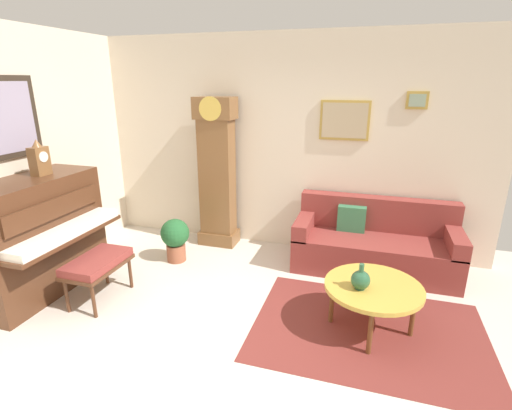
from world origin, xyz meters
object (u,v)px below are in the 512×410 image
Objects in this scene: coffee_table at (373,288)px; couch at (374,244)px; piano at (37,236)px; grandfather_clock at (217,177)px; green_jug at (361,280)px; piano_bench at (97,264)px; mantel_clock at (39,159)px; potted_plant at (175,237)px.

couch is at bearing 89.88° from coffee_table.
piano is at bearing -174.87° from coffee_table.
couch reaches higher than coffee_table.
grandfather_clock is at bearing 176.06° from couch.
piano reaches higher than green_jug.
grandfather_clock is 2.31× the size of coffee_table.
piano is 1.64× the size of coffee_table.
mantel_clock reaches higher than piano_bench.
couch is 5.00× the size of mantel_clock.
potted_plant is at bearing 159.78° from green_jug.
green_jug is at bearing 4.57° from piano_bench.
green_jug reaches higher than coffee_table.
piano_bench is at bearing -14.86° from mantel_clock.
grandfather_clock is at bearing 145.56° from coffee_table.
piano is at bearing -134.52° from potted_plant.
piano reaches higher than couch.
mantel_clock is (-1.35, -1.56, 0.46)m from grandfather_clock.
coffee_table is (3.46, 0.31, -0.21)m from piano.
grandfather_clock is 0.99m from potted_plant.
grandfather_clock is 2.11m from mantel_clock.
grandfather_clock reaches higher than mantel_clock.
mantel_clock is at bearing -131.03° from grandfather_clock.
piano_bench is 1.11m from potted_plant.
mantel_clock is 3.46m from green_jug.
potted_plant is (0.32, 1.06, -0.08)m from piano_bench.
grandfather_clock is at bearing 142.28° from green_jug.
potted_plant is (-2.42, 0.75, -0.10)m from coffee_table.
couch is 3.39× the size of potted_plant.
coffee_table is 2.53m from potted_plant.
green_jug is (2.62, 0.21, 0.14)m from piano_bench.
grandfather_clock reaches higher than potted_plant.
potted_plant is (1.04, 0.86, -1.11)m from mantel_clock.
couch is at bearing 85.05° from green_jug.
potted_plant is at bearing -114.12° from grandfather_clock.
couch is (3.47, 1.61, -0.32)m from piano.
potted_plant is at bearing -167.27° from couch.
couch is at bearing 24.93° from piano.
mantel_clock reaches higher than green_jug.
green_jug is (-0.12, -0.09, 0.12)m from coffee_table.
couch is 1.42m from green_jug.
mantel_clock is at bearing -179.71° from green_jug.
piano_bench is 0.34× the size of grandfather_clock.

